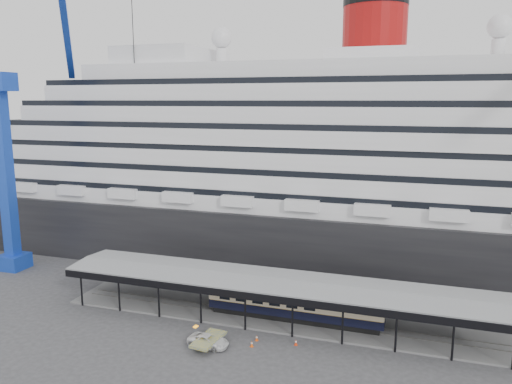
# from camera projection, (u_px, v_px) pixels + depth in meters

# --- Properties ---
(ground) EXTENTS (200.00, 200.00, 0.00)m
(ground) POSITION_uv_depth(u_px,v_px,m) (266.00, 336.00, 57.98)
(ground) COLOR #373739
(ground) RESTS_ON ground
(cruise_ship) EXTENTS (130.00, 30.00, 43.90)m
(cruise_ship) POSITION_uv_depth(u_px,v_px,m) (322.00, 152.00, 84.54)
(cruise_ship) COLOR black
(cruise_ship) RESTS_ON ground
(platform_canopy) EXTENTS (56.00, 9.18, 5.30)m
(platform_canopy) POSITION_uv_depth(u_px,v_px,m) (278.00, 301.00, 62.23)
(platform_canopy) COLOR slate
(platform_canopy) RESTS_ON ground
(crane_blue) EXTENTS (22.63, 19.19, 47.60)m
(crane_blue) POSITION_uv_depth(u_px,v_px,m) (11.00, 146.00, 78.04)
(crane_blue) COLOR #183FB7
(crane_blue) RESTS_ON ground
(port_truck) EXTENTS (4.91, 2.68, 1.30)m
(port_truck) POSITION_uv_depth(u_px,v_px,m) (208.00, 341.00, 55.56)
(port_truck) COLOR silver
(port_truck) RESTS_ON ground
(pullman_carriage) EXTENTS (21.83, 3.06, 21.42)m
(pullman_carriage) POSITION_uv_depth(u_px,v_px,m) (295.00, 301.00, 61.53)
(pullman_carriage) COLOR black
(pullman_carriage) RESTS_ON ground
(traffic_cone_left) EXTENTS (0.45, 0.45, 0.69)m
(traffic_cone_left) POSITION_uv_depth(u_px,v_px,m) (252.00, 344.00, 55.51)
(traffic_cone_left) COLOR #F8580D
(traffic_cone_left) RESTS_ON ground
(traffic_cone_mid) EXTENTS (0.43, 0.43, 0.66)m
(traffic_cone_mid) POSITION_uv_depth(u_px,v_px,m) (257.00, 338.00, 56.91)
(traffic_cone_mid) COLOR #EF500D
(traffic_cone_mid) RESTS_ON ground
(traffic_cone_right) EXTENTS (0.36, 0.36, 0.69)m
(traffic_cone_right) POSITION_uv_depth(u_px,v_px,m) (296.00, 342.00, 55.86)
(traffic_cone_right) COLOR red
(traffic_cone_right) RESTS_ON ground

